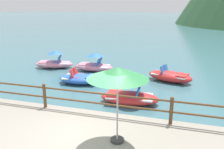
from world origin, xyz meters
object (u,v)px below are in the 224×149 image
Objects in this scene: beach_umbrella at (118,74)px; pedal_boat_3 at (94,65)px; pedal_boat_2 at (130,95)px; pedal_boat_6 at (170,76)px; pedal_boat_4 at (54,62)px; pedal_boat_1 at (81,79)px.

pedal_boat_3 is at bearing 114.79° from beach_umbrella.
pedal_boat_6 is at bearing 67.79° from pedal_boat_2.
pedal_boat_2 is 7.92m from pedal_boat_4.
beach_umbrella reaches higher than pedal_boat_3.
pedal_boat_1 is 4.11m from pedal_boat_4.
beach_umbrella is 0.89× the size of pedal_boat_1.
pedal_boat_2 is 0.96× the size of pedal_boat_4.
pedal_boat_4 is at bearing -179.01° from pedal_boat_3.
pedal_boat_1 is 2.70m from pedal_boat_3.
pedal_boat_1 is 0.90× the size of pedal_boat_6.
pedal_boat_1 is (-3.71, 5.79, -2.18)m from beach_umbrella.
beach_umbrella reaches higher than pedal_boat_6.
pedal_boat_1 is 0.93× the size of pedal_boat_2.
pedal_boat_2 reaches higher than pedal_boat_6.
pedal_boat_3 is 5.10m from pedal_boat_6.
beach_umbrella is at bearing -50.84° from pedal_boat_4.
pedal_boat_4 is (-3.16, 2.64, 0.11)m from pedal_boat_1.
pedal_boat_1 is 0.90× the size of pedal_boat_4.
beach_umbrella reaches higher than pedal_boat_4.
pedal_boat_4 is 1.00× the size of pedal_boat_6.
pedal_boat_1 is at bearing -159.85° from pedal_boat_6.
pedal_boat_2 is at bearing -31.66° from pedal_boat_1.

